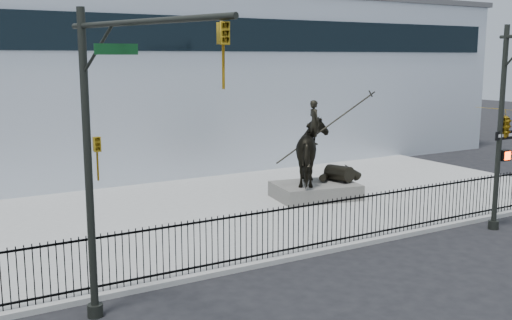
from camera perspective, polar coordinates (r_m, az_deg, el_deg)
ground at (r=17.67m, az=7.89°, el=-9.96°), size 120.00×120.00×0.00m
plaza at (r=23.27m, az=-2.93°, el=-4.82°), size 30.00×12.00×0.15m
building at (r=34.59m, az=-13.18°, el=7.16°), size 44.00×14.00×9.00m
picket_fence at (r=18.33m, az=5.51°, el=-6.21°), size 22.10×0.10×1.50m
statue_plinth at (r=24.96m, az=5.67°, el=-2.93°), size 3.69×2.85×0.63m
equestrian_statue at (r=24.68m, az=5.87°, el=0.76°), size 4.22×3.00×3.62m
traffic_signal_left at (r=13.00m, az=-13.78°, el=1.04°), size 1.52×4.84×7.00m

